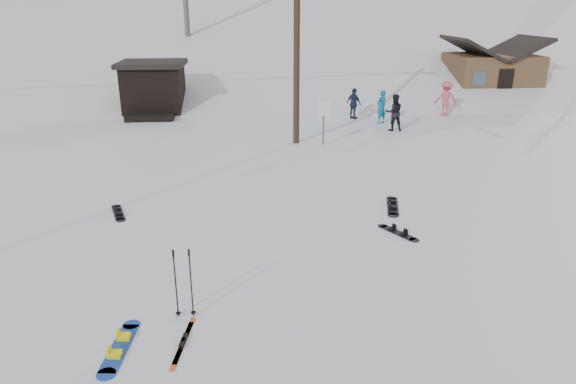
{
  "coord_description": "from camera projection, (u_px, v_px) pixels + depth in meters",
  "views": [
    {
      "loc": [
        -0.01,
        -7.19,
        5.53
      ],
      "look_at": [
        0.87,
        4.08,
        1.4
      ],
      "focal_mm": 32.0,
      "sensor_mm": 36.0,
      "label": 1
    }
  ],
  "objects": [
    {
      "name": "ground",
      "position": [
        255.0,
        354.0,
        8.63
      ],
      "size": [
        200.0,
        200.0,
        0.0
      ],
      "primitive_type": "plane",
      "color": "white",
      "rests_on": "ground"
    },
    {
      "name": "ski_slope",
      "position": [
        249.0,
        154.0,
        64.25
      ],
      "size": [
        60.0,
        85.24,
        65.97
      ],
      "primitive_type": "cube",
      "rotation": [
        0.31,
        0.0,
        0.0
      ],
      "color": "silver",
      "rests_on": "ground"
    },
    {
      "name": "ridge_right",
      "position": [
        564.0,
        150.0,
        62.02
      ],
      "size": [
        45.66,
        93.98,
        54.59
      ],
      "primitive_type": "cube",
      "rotation": [
        0.21,
        -0.05,
        -0.12
      ],
      "color": "white",
      "rests_on": "ground"
    },
    {
      "name": "treeline_crest",
      "position": [
        246.0,
        39.0,
        89.16
      ],
      "size": [
        50.0,
        6.0,
        10.0
      ],
      "primitive_type": null,
      "color": "black",
      "rests_on": "ski_slope"
    },
    {
      "name": "utility_pole",
      "position": [
        297.0,
        28.0,
        20.28
      ],
      "size": [
        2.0,
        0.26,
        9.0
      ],
      "color": "#3A2819",
      "rests_on": "ground"
    },
    {
      "name": "trail_sign",
      "position": [
        324.0,
        115.0,
        21.13
      ],
      "size": [
        0.5,
        0.09,
        1.85
      ],
      "color": "#595B60",
      "rests_on": "ground"
    },
    {
      "name": "lift_hut",
      "position": [
        154.0,
        88.0,
        27.4
      ],
      "size": [
        3.4,
        4.1,
        2.75
      ],
      "color": "black",
      "rests_on": "ground"
    },
    {
      "name": "cabin",
      "position": [
        490.0,
        75.0,
        31.69
      ],
      "size": [
        5.39,
        4.4,
        3.77
      ],
      "color": "brown",
      "rests_on": "ground"
    },
    {
      "name": "hero_snowboard",
      "position": [
        120.0,
        347.0,
        8.76
      ],
      "size": [
        0.43,
        1.63,
        0.11
      ],
      "rotation": [
        0.0,
        0.0,
        1.48
      ],
      "color": "#1A41AD",
      "rests_on": "ground"
    },
    {
      "name": "hero_skis",
      "position": [
        183.0,
        342.0,
        8.91
      ],
      "size": [
        0.29,
        1.47,
        0.08
      ],
      "rotation": [
        0.0,
        0.0,
        -0.14
      ],
      "color": "red",
      "rests_on": "ground"
    },
    {
      "name": "ski_poles",
      "position": [
        183.0,
        283.0,
        9.46
      ],
      "size": [
        0.38,
        0.1,
        1.39
      ],
      "color": "black",
      "rests_on": "ground"
    },
    {
      "name": "board_scatter_b",
      "position": [
        118.0,
        213.0,
        14.46
      ],
      "size": [
        0.63,
        1.32,
        0.1
      ],
      "rotation": [
        0.0,
        0.0,
        1.91
      ],
      "color": "black",
      "rests_on": "ground"
    },
    {
      "name": "board_scatter_d",
      "position": [
        398.0,
        232.0,
        13.2
      ],
      "size": [
        0.82,
        1.17,
        0.09
      ],
      "rotation": [
        0.0,
        0.0,
        -1.01
      ],
      "color": "black",
      "rests_on": "ground"
    },
    {
      "name": "board_scatter_f",
      "position": [
        393.0,
        206.0,
        14.92
      ],
      "size": [
        0.62,
        1.62,
        0.12
      ],
      "rotation": [
        0.0,
        0.0,
        1.34
      ],
      "color": "black",
      "rests_on": "ground"
    },
    {
      "name": "skier_teal",
      "position": [
        381.0,
        107.0,
        25.22
      ],
      "size": [
        0.71,
        0.65,
        1.63
      ],
      "primitive_type": "imported",
      "rotation": [
        0.0,
        0.0,
        3.72
      ],
      "color": "#0D6086",
      "rests_on": "ground"
    },
    {
      "name": "skier_dark",
      "position": [
        394.0,
        112.0,
        23.76
      ],
      "size": [
        0.83,
        0.66,
        1.69
      ],
      "primitive_type": "imported",
      "rotation": [
        0.0,
        0.0,
        3.12
      ],
      "color": "black",
      "rests_on": "ground"
    },
    {
      "name": "skier_pink",
      "position": [
        446.0,
        99.0,
        26.95
      ],
      "size": [
        1.26,
        0.85,
        1.8
      ],
      "primitive_type": "imported",
      "rotation": [
        0.0,
        0.0,
        2.98
      ],
      "color": "#D44B65",
      "rests_on": "ground"
    },
    {
      "name": "skier_navy",
      "position": [
        354.0,
        104.0,
        26.21
      ],
      "size": [
        0.85,
        0.97,
        1.57
      ],
      "primitive_type": "imported",
      "rotation": [
        0.0,
        0.0,
        2.2
      ],
      "color": "#192540",
      "rests_on": "ground"
    }
  ]
}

